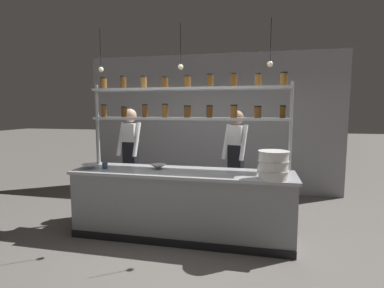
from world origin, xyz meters
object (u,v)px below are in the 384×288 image
(spice_shelf_unit, at_px, (188,106))
(chef_left, at_px, (131,153))
(serving_cup_front, at_px, (105,166))
(serving_cup_by_board, at_px, (261,169))
(container_stack, at_px, (273,165))
(prep_bowl_center_front, at_px, (90,167))
(prep_bowl_near_left, at_px, (158,167))
(chef_center, at_px, (236,157))

(spice_shelf_unit, bearing_deg, chef_left, 159.51)
(serving_cup_front, height_order, serving_cup_by_board, serving_cup_front)
(chef_left, distance_m, container_stack, 2.47)
(serving_cup_by_board, bearing_deg, prep_bowl_center_front, -172.51)
(prep_bowl_near_left, xyz_separation_m, serving_cup_by_board, (1.42, 0.10, 0.01))
(spice_shelf_unit, height_order, chef_center, spice_shelf_unit)
(spice_shelf_unit, relative_size, prep_bowl_center_front, 11.85)
(container_stack, xyz_separation_m, serving_cup_front, (-2.30, 0.15, -0.13))
(container_stack, bearing_deg, chef_center, 116.23)
(spice_shelf_unit, relative_size, serving_cup_by_board, 33.97)
(container_stack, bearing_deg, serving_cup_front, 176.19)
(spice_shelf_unit, bearing_deg, container_stack, -25.24)
(chef_center, relative_size, prep_bowl_center_front, 7.11)
(chef_left, xyz_separation_m, serving_cup_front, (-0.03, -0.81, -0.07))
(prep_bowl_center_front, relative_size, serving_cup_by_board, 2.87)
(prep_bowl_center_front, relative_size, serving_cup_front, 2.85)
(chef_left, relative_size, prep_bowl_near_left, 7.58)
(spice_shelf_unit, xyz_separation_m, prep_bowl_near_left, (-0.37, -0.25, -0.85))
(serving_cup_by_board, bearing_deg, spice_shelf_unit, 171.58)
(serving_cup_by_board, bearing_deg, container_stack, -70.49)
(chef_left, xyz_separation_m, prep_bowl_center_front, (-0.23, -0.87, -0.08))
(prep_bowl_center_front, bearing_deg, prep_bowl_near_left, 12.81)
(chef_center, distance_m, serving_cup_front, 2.00)
(chef_left, height_order, serving_cup_by_board, chef_left)
(prep_bowl_center_front, bearing_deg, serving_cup_by_board, 7.49)
(prep_bowl_near_left, xyz_separation_m, serving_cup_front, (-0.74, -0.15, 0.01))
(prep_bowl_near_left, height_order, serving_cup_front, serving_cup_front)
(serving_cup_by_board, bearing_deg, serving_cup_front, -173.36)
(prep_bowl_near_left, xyz_separation_m, prep_bowl_center_front, (-0.94, -0.21, 0.00))
(serving_cup_front, relative_size, serving_cup_by_board, 1.01)
(serving_cup_front, bearing_deg, chef_left, 87.90)
(chef_left, relative_size, chef_center, 1.02)
(prep_bowl_near_left, distance_m, serving_cup_front, 0.76)
(chef_left, bearing_deg, prep_bowl_near_left, -39.33)
(chef_left, relative_size, container_stack, 4.80)
(chef_center, height_order, container_stack, chef_center)
(chef_center, bearing_deg, chef_left, -159.42)
(serving_cup_by_board, bearing_deg, chef_left, 165.26)
(prep_bowl_near_left, bearing_deg, container_stack, -11.17)
(spice_shelf_unit, relative_size, chef_left, 1.64)
(chef_center, relative_size, container_stack, 4.73)
(chef_left, height_order, prep_bowl_near_left, chef_left)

